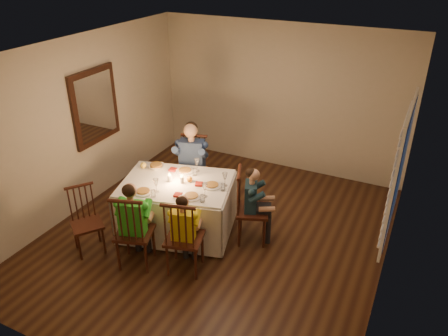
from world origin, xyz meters
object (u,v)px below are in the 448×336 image
at_px(chair_extra, 91,250).
at_px(adult, 193,200).
at_px(child_yellow, 186,268).
at_px(chair_near_right, 186,268).
at_px(chair_adult, 193,200).
at_px(child_teal, 252,239).
at_px(serving_bowl, 156,167).
at_px(child_green, 138,263).
at_px(chair_end, 252,239).
at_px(dining_table, 177,196).
at_px(chair_near_left, 138,263).

relative_size(chair_extra, adult, 0.71).
bearing_deg(child_yellow, chair_near_right, -14.71).
xyz_separation_m(chair_adult, child_teal, (1.26, -0.55, 0.00)).
height_order(chair_near_right, serving_bowl, serving_bowl).
bearing_deg(child_green, chair_end, -153.41).
bearing_deg(child_teal, adult, 45.61).
xyz_separation_m(dining_table, chair_near_right, (0.53, -0.69, -0.57)).
bearing_deg(adult, chair_near_left, -101.23).
relative_size(child_teal, serving_bowl, 5.01).
distance_m(chair_end, child_yellow, 1.08).
height_order(chair_end, child_teal, child_teal).
height_order(adult, child_teal, adult).
xyz_separation_m(chair_end, serving_bowl, (-1.52, -0.03, 0.82)).
relative_size(chair_near_right, chair_extra, 1.15).
distance_m(child_yellow, serving_bowl, 1.59).
height_order(chair_adult, chair_near_left, same).
distance_m(chair_adult, serving_bowl, 1.04).
bearing_deg(adult, chair_near_right, -79.06).
xyz_separation_m(chair_near_left, child_green, (0.00, 0.00, 0.00)).
relative_size(chair_end, child_yellow, 0.98).
bearing_deg(child_green, chair_near_left, 180.00).
xyz_separation_m(chair_adult, child_yellow, (0.75, -1.50, 0.00)).
bearing_deg(child_teal, chair_extra, 101.74).
bearing_deg(chair_adult, dining_table, -90.16).
distance_m(chair_adult, chair_near_right, 1.68).
bearing_deg(adult, dining_table, -90.16).
height_order(dining_table, chair_end, dining_table).
relative_size(child_yellow, child_teal, 0.98).
xyz_separation_m(chair_near_right, child_yellow, (0.00, 0.00, 0.00)).
height_order(chair_adult, adult, adult).
relative_size(chair_adult, child_green, 0.91).
relative_size(adult, child_yellow, 1.22).
bearing_deg(child_green, adult, -104.00).
bearing_deg(chair_extra, chair_adult, 17.27).
distance_m(chair_end, child_teal, 0.00).
relative_size(dining_table, child_yellow, 1.60).
xyz_separation_m(adult, child_teal, (1.26, -0.55, 0.00)).
xyz_separation_m(chair_end, child_green, (-1.14, -1.13, 0.00)).
xyz_separation_m(chair_end, chair_extra, (-1.87, -1.20, 0.00)).
relative_size(dining_table, child_teal, 1.57).
distance_m(chair_near_left, chair_end, 1.60).
bearing_deg(dining_table, chair_end, -0.68).
distance_m(chair_near_left, chair_near_right, 0.65).
relative_size(chair_near_left, adult, 0.81).
bearing_deg(chair_extra, chair_end, -21.01).
bearing_deg(chair_extra, child_teal, -21.01).
relative_size(child_green, serving_bowl, 5.36).
distance_m(dining_table, chair_end, 1.21).
height_order(child_teal, serving_bowl, serving_bowl).
bearing_deg(child_green, chair_near_right, 177.61).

